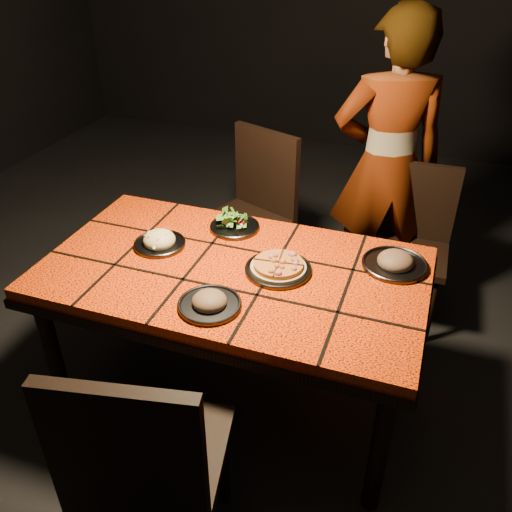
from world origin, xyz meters
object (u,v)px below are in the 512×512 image
(chair_near, at_px, (145,461))
(chair_far_left, at_px, (254,205))
(diner, at_px, (386,166))
(plate_pasta, at_px, (159,242))
(chair_far_right, at_px, (413,235))
(dining_table, at_px, (233,283))
(plate_pizza, at_px, (278,268))

(chair_near, bearing_deg, chair_far_left, -92.64)
(diner, relative_size, plate_pasta, 7.25)
(chair_near, bearing_deg, plate_pasta, -76.97)
(chair_far_right, bearing_deg, dining_table, -125.84)
(chair_near, bearing_deg, plate_pizza, -110.69)
(chair_near, distance_m, diner, 2.01)
(chair_near, relative_size, plate_pizza, 3.62)
(chair_far_right, height_order, plate_pasta, chair_far_right)
(chair_near, height_order, plate_pizza, chair_near)
(diner, bearing_deg, plate_pasta, 29.48)
(chair_near, bearing_deg, chair_far_right, -120.70)
(chair_far_left, relative_size, plate_pizza, 3.54)
(diner, distance_m, plate_pasta, 1.34)
(chair_far_right, xyz_separation_m, plate_pasta, (-1.05, -0.91, 0.26))
(chair_near, xyz_separation_m, diner, (0.43, 1.94, 0.26))
(diner, bearing_deg, dining_table, 45.33)
(dining_table, xyz_separation_m, chair_far_left, (-0.23, 0.91, -0.11))
(chair_far_left, xyz_separation_m, plate_pizza, (0.42, -0.87, 0.20))
(chair_far_right, distance_m, plate_pasta, 1.41)
(chair_far_left, relative_size, plate_pasta, 4.27)
(dining_table, distance_m, chair_far_right, 1.19)
(diner, bearing_deg, chair_far_right, 127.86)
(chair_far_right, height_order, diner, diner)
(dining_table, xyz_separation_m, chair_far_right, (0.68, 0.96, -0.16))
(dining_table, xyz_separation_m, plate_pasta, (-0.37, 0.05, 0.10))
(chair_near, distance_m, chair_far_right, 1.93)
(chair_far_right, relative_size, plate_pizza, 3.19)
(dining_table, height_order, chair_near, chair_near)
(chair_far_left, bearing_deg, diner, 34.57)
(chair_near, height_order, chair_far_right, chair_near)
(plate_pizza, xyz_separation_m, plate_pasta, (-0.56, 0.02, 0.00))
(chair_far_left, height_order, plate_pizza, chair_far_left)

